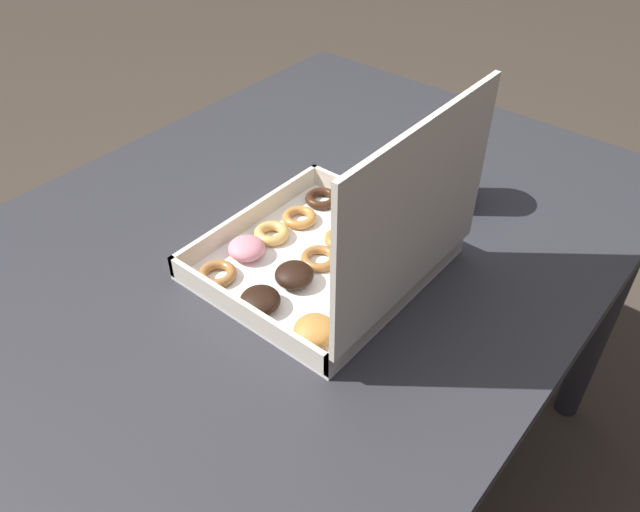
# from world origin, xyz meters

# --- Properties ---
(ground_plane) EXTENTS (8.00, 8.00, 0.00)m
(ground_plane) POSITION_xyz_m (0.00, 0.00, 0.00)
(ground_plane) COLOR #42382D
(dining_table) EXTENTS (1.17, 0.89, 0.70)m
(dining_table) POSITION_xyz_m (0.00, 0.00, 0.61)
(dining_table) COLOR #2D2D33
(dining_table) RESTS_ON ground_plane
(donut_box) EXTENTS (0.33, 0.31, 0.29)m
(donut_box) POSITION_xyz_m (0.06, 0.12, 0.75)
(donut_box) COLOR white
(donut_box) RESTS_ON dining_table
(coffee_mug) EXTENTS (0.09, 0.09, 0.11)m
(coffee_mug) POSITION_xyz_m (-0.21, 0.14, 0.76)
(coffee_mug) COLOR teal
(coffee_mug) RESTS_ON dining_table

